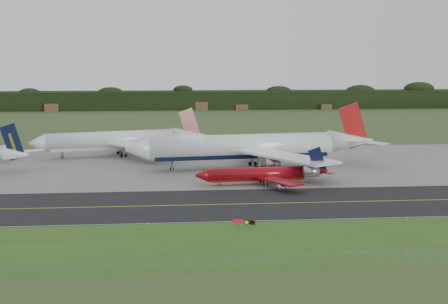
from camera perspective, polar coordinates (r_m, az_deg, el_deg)
ground at (r=149.01m, az=2.72°, el=-4.39°), size 600.00×600.00×0.00m
grass_verge at (r=115.58m, az=5.15°, el=-8.23°), size 400.00×30.00×0.01m
taxiway at (r=145.15m, az=2.94°, el=-4.74°), size 400.00×32.00×0.02m
apron at (r=198.68m, az=0.68°, el=-1.12°), size 400.00×78.00×0.01m
taxiway_centreline at (r=145.14m, az=2.94°, el=-4.73°), size 400.00×0.40×0.00m
taxiway_edge_line at (r=130.28m, az=3.92°, el=-6.28°), size 400.00×0.25×0.00m
perimeter_fence at (r=103.09m, az=6.48°, el=-9.71°), size 320.00×0.10×320.00m
horizon_treeline at (r=419.00m, az=-2.49°, el=4.70°), size 700.00×25.00×12.00m
jet_ba_747 at (r=190.98m, az=2.44°, el=0.52°), size 78.61×64.67×19.76m
jet_red_737 at (r=167.00m, az=3.63°, el=-2.04°), size 36.41×29.64×9.83m
jet_star_tail at (r=218.25m, az=-9.43°, el=1.05°), size 60.09×49.28×16.02m
taxiway_sign at (r=124.95m, az=1.83°, el=-6.42°), size 4.30×1.64×1.50m
edge_marker_left at (r=127.71m, az=-6.92°, el=-6.52°), size 0.16×0.16×0.50m
edge_marker_center at (r=128.84m, az=2.72°, el=-6.33°), size 0.16×0.16×0.50m
edge_marker_right at (r=137.10m, az=16.37°, el=-5.77°), size 0.16×0.16×0.50m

